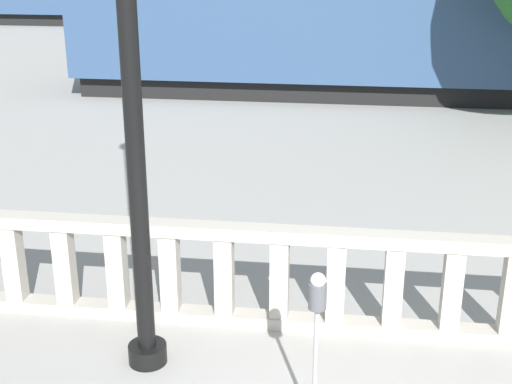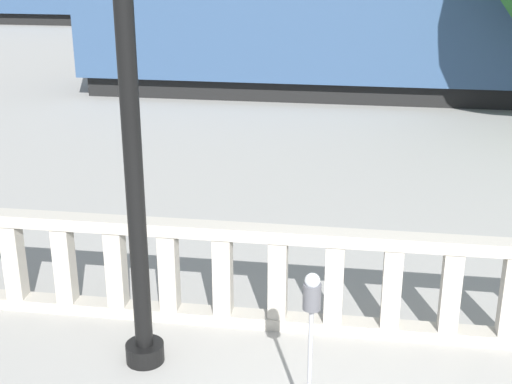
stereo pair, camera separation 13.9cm
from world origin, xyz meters
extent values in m
cube|color=#ADA599|center=(0.00, 2.63, 0.07)|extent=(15.49, 0.24, 0.14)
cube|color=#ADA599|center=(0.00, 2.63, 1.13)|extent=(15.49, 0.24, 0.14)
cube|color=#ADA599|center=(-3.69, 2.63, 0.60)|extent=(0.20, 0.20, 0.92)
cube|color=#ADA599|center=(-3.07, 2.63, 0.60)|extent=(0.20, 0.20, 0.92)
cube|color=#ADA599|center=(-2.46, 2.63, 0.60)|extent=(0.20, 0.20, 0.92)
cube|color=#ADA599|center=(-1.84, 2.63, 0.60)|extent=(0.20, 0.20, 0.92)
cube|color=#ADA599|center=(-1.23, 2.63, 0.60)|extent=(0.20, 0.20, 0.92)
cube|color=#ADA599|center=(-0.61, 2.63, 0.60)|extent=(0.20, 0.20, 0.92)
cube|color=#ADA599|center=(0.00, 2.63, 0.60)|extent=(0.20, 0.20, 0.92)
cube|color=#ADA599|center=(0.61, 2.63, 0.60)|extent=(0.20, 0.20, 0.92)
cube|color=#ADA599|center=(1.23, 2.63, 0.60)|extent=(0.20, 0.20, 0.92)
cube|color=#ADA599|center=(1.84, 2.63, 0.60)|extent=(0.20, 0.20, 0.92)
cylinder|color=black|center=(-1.88, 1.76, 0.10)|extent=(0.39, 0.39, 0.20)
cylinder|color=black|center=(-1.88, 1.76, 3.06)|extent=(0.18, 0.18, 5.72)
cylinder|color=#99999E|center=(-0.13, 0.98, 0.60)|extent=(0.04, 0.04, 1.19)
cylinder|color=#4C4C51|center=(-0.13, 0.98, 1.31)|extent=(0.15, 0.15, 0.23)
sphere|color=#B2B7BC|center=(-0.13, 0.98, 1.45)|extent=(0.13, 0.13, 0.13)
cube|color=black|center=(2.75, 14.85, 0.28)|extent=(19.67, 2.32, 0.55)
cube|color=navy|center=(2.75, 14.85, 1.92)|extent=(20.07, 2.90, 2.75)
cube|color=black|center=(-6.57, 29.16, 0.28)|extent=(22.30, 2.38, 0.55)
camera|label=1|loc=(0.05, -4.34, 4.18)|focal=50.00mm
camera|label=2|loc=(0.19, -4.32, 4.18)|focal=50.00mm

